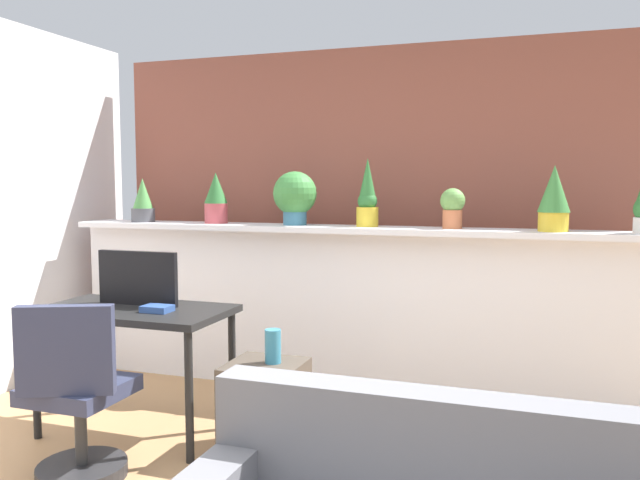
{
  "coord_description": "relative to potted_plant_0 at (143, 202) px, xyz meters",
  "views": [
    {
      "loc": [
        1.09,
        -2.24,
        1.47
      ],
      "look_at": [
        -0.04,
        1.11,
        1.15
      ],
      "focal_mm": 35.83,
      "sensor_mm": 36.0,
      "label": 1
    }
  ],
  "objects": [
    {
      "name": "book_on_desk",
      "position": [
        0.85,
        -1.13,
        -0.56
      ],
      "size": [
        0.16,
        0.12,
        0.04
      ],
      "primitive_type": "cube",
      "color": "#2D4C8C",
      "rests_on": "desk"
    },
    {
      "name": "divider_wall",
      "position": [
        1.75,
        0.06,
        -0.76
      ],
      "size": [
        4.45,
        0.16,
        1.13
      ],
      "primitive_type": "cube",
      "color": "white",
      "rests_on": "ground"
    },
    {
      "name": "tv_monitor",
      "position": [
        0.63,
        -0.99,
        -0.42
      ],
      "size": [
        0.52,
        0.04,
        0.32
      ],
      "primitive_type": "cube",
      "color": "black",
      "rests_on": "desk"
    },
    {
      "name": "potted_plant_3",
      "position": [
        1.75,
        0.05,
        0.05
      ],
      "size": [
        0.15,
        0.15,
        0.47
      ],
      "color": "gold",
      "rests_on": "plant_shelf"
    },
    {
      "name": "potted_plant_1",
      "position": [
        0.6,
        0.04,
        0.03
      ],
      "size": [
        0.17,
        0.17,
        0.37
      ],
      "color": "#B7474C",
      "rests_on": "plant_shelf"
    },
    {
      "name": "potted_plant_0",
      "position": [
        0.0,
        0.0,
        0.0
      ],
      "size": [
        0.18,
        0.18,
        0.33
      ],
      "color": "#4C4C51",
      "rests_on": "plant_shelf"
    },
    {
      "name": "vase_on_shelf",
      "position": [
        1.52,
        -1.06,
        -0.74
      ],
      "size": [
        0.09,
        0.09,
        0.18
      ],
      "primitive_type": "cylinder",
      "color": "teal",
      "rests_on": "side_cube_shelf"
    },
    {
      "name": "brick_wall_behind",
      "position": [
        1.75,
        0.66,
        -0.08
      ],
      "size": [
        4.45,
        0.1,
        2.5
      ],
      "primitive_type": "cube",
      "color": "brown",
      "rests_on": "ground"
    },
    {
      "name": "desk",
      "position": [
        0.65,
        -1.07,
        -0.66
      ],
      "size": [
        1.1,
        0.6,
        0.75
      ],
      "color": "black",
      "rests_on": "ground"
    },
    {
      "name": "office_chair",
      "position": [
        0.75,
        -1.7,
        -0.94
      ],
      "size": [
        0.51,
        0.51,
        0.91
      ],
      "color": "#262628",
      "rests_on": "ground"
    },
    {
      "name": "potted_plant_2",
      "position": [
        1.22,
        0.05,
        0.05
      ],
      "size": [
        0.31,
        0.31,
        0.38
      ],
      "color": "#386B84",
      "rests_on": "plant_shelf"
    },
    {
      "name": "plant_shelf",
      "position": [
        1.75,
        0.02,
        -0.17
      ],
      "size": [
        4.45,
        0.36,
        0.04
      ],
      "primitive_type": "cube",
      "color": "white",
      "rests_on": "divider_wall"
    },
    {
      "name": "potted_plant_4",
      "position": [
        2.33,
        0.04,
        -0.01
      ],
      "size": [
        0.16,
        0.16,
        0.26
      ],
      "color": "#C66B42",
      "rests_on": "plant_shelf"
    },
    {
      "name": "side_cube_shelf",
      "position": [
        1.48,
        -1.09,
        -1.08
      ],
      "size": [
        0.4,
        0.41,
        0.5
      ],
      "color": "#4C4238",
      "rests_on": "ground"
    },
    {
      "name": "potted_plant_5",
      "position": [
        2.95,
        -0.01,
        0.06
      ],
      "size": [
        0.19,
        0.19,
        0.41
      ],
      "color": "gold",
      "rests_on": "plant_shelf"
    }
  ]
}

